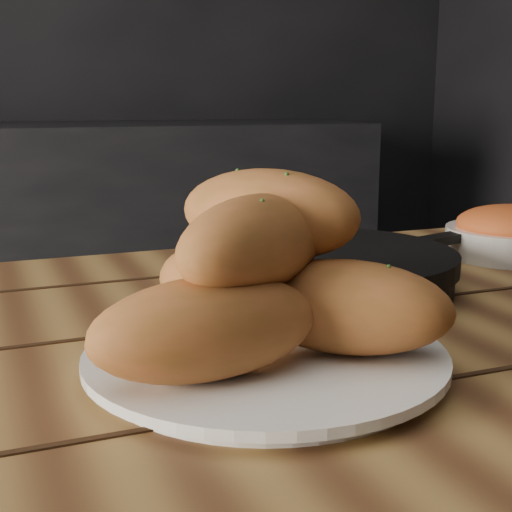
{
  "coord_description": "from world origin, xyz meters",
  "views": [
    {
      "loc": [
        0.34,
        -0.32,
        0.96
      ],
      "look_at": [
        0.54,
        0.19,
        0.84
      ],
      "focal_mm": 50.0,
      "sensor_mm": 36.0,
      "label": 1
    }
  ],
  "objects": [
    {
      "name": "bowl",
      "position": [
        1.02,
        0.44,
        0.78
      ],
      "size": [
        0.18,
        0.18,
        0.07
      ],
      "color": "white",
      "rests_on": "table"
    },
    {
      "name": "skillet",
      "position": [
        0.7,
        0.38,
        0.77
      ],
      "size": [
        0.44,
        0.31,
        0.05
      ],
      "color": "black",
      "rests_on": "table"
    },
    {
      "name": "plate",
      "position": [
        0.54,
        0.17,
        0.76
      ],
      "size": [
        0.29,
        0.29,
        0.02
      ],
      "color": "white",
      "rests_on": "table"
    },
    {
      "name": "bread_rolls",
      "position": [
        0.54,
        0.17,
        0.83
      ],
      "size": [
        0.3,
        0.26,
        0.14
      ],
      "color": "#A6572E",
      "rests_on": "plate"
    },
    {
      "name": "table",
      "position": [
        0.56,
        0.2,
        0.65
      ],
      "size": [
        1.48,
        0.92,
        0.75
      ],
      "color": "olive",
      "rests_on": "ground"
    }
  ]
}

